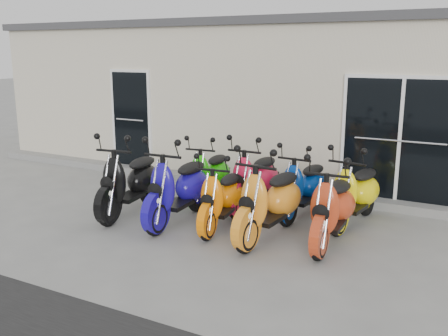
% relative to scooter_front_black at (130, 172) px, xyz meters
% --- Properties ---
extents(ground, '(80.00, 80.00, 0.00)m').
position_rel_scooter_front_black_xyz_m(ground, '(1.30, 0.32, -0.72)').
color(ground, gray).
rests_on(ground, ground).
extents(building, '(14.00, 6.00, 3.20)m').
position_rel_scooter_front_black_xyz_m(building, '(1.30, 5.52, 0.88)').
color(building, beige).
rests_on(building, ground).
extents(roof_cap, '(14.20, 6.20, 0.16)m').
position_rel_scooter_front_black_xyz_m(roof_cap, '(1.30, 5.52, 2.56)').
color(roof_cap, '#3F3F42').
rests_on(roof_cap, building).
extents(front_step, '(14.00, 0.40, 0.15)m').
position_rel_scooter_front_black_xyz_m(front_step, '(1.30, 2.34, -0.65)').
color(front_step, gray).
rests_on(front_step, ground).
extents(door_left, '(1.07, 0.08, 2.22)m').
position_rel_scooter_front_black_xyz_m(door_left, '(-1.90, 2.49, 0.54)').
color(door_left, black).
rests_on(door_left, front_step).
extents(door_right, '(2.02, 0.08, 2.22)m').
position_rel_scooter_front_black_xyz_m(door_right, '(3.90, 2.49, 0.54)').
color(door_right, black).
rests_on(door_right, front_step).
extents(scooter_front_black, '(0.96, 2.04, 1.45)m').
position_rel_scooter_front_black_xyz_m(scooter_front_black, '(0.00, 0.00, 0.00)').
color(scooter_front_black, black).
rests_on(scooter_front_black, ground).
extents(scooter_front_blue, '(0.82, 2.01, 1.46)m').
position_rel_scooter_front_black_xyz_m(scooter_front_blue, '(0.96, 0.02, 0.01)').
color(scooter_front_blue, '#190D98').
rests_on(scooter_front_blue, ground).
extents(scooter_front_orange_a, '(0.81, 1.76, 1.26)m').
position_rel_scooter_front_black_xyz_m(scooter_front_orange_a, '(1.70, 0.11, -0.10)').
color(scooter_front_orange_a, orange).
rests_on(scooter_front_orange_a, ground).
extents(scooter_front_orange_b, '(0.88, 2.02, 1.45)m').
position_rel_scooter_front_black_xyz_m(scooter_front_orange_b, '(2.53, 0.04, 0.00)').
color(scooter_front_orange_b, orange).
rests_on(scooter_front_orange_b, ground).
extents(scooter_front_red, '(0.73, 1.89, 1.38)m').
position_rel_scooter_front_black_xyz_m(scooter_front_red, '(3.40, 0.25, -0.03)').
color(scooter_front_red, red).
rests_on(scooter_front_red, ground).
extents(scooter_back_green, '(0.81, 1.79, 1.28)m').
position_rel_scooter_front_black_xyz_m(scooter_back_green, '(0.82, 1.26, -0.08)').
color(scooter_back_green, '#1EB609').
rests_on(scooter_back_green, ground).
extents(scooter_back_red, '(0.69, 1.87, 1.37)m').
position_rel_scooter_front_black_xyz_m(scooter_back_red, '(1.76, 1.19, -0.04)').
color(scooter_back_red, red).
rests_on(scooter_back_red, ground).
extents(scooter_back_blue, '(0.79, 1.81, 1.30)m').
position_rel_scooter_front_black_xyz_m(scooter_back_blue, '(2.62, 1.25, -0.07)').
color(scooter_back_blue, navy).
rests_on(scooter_back_blue, ground).
extents(scooter_back_yellow, '(0.90, 1.90, 1.35)m').
position_rel_scooter_front_black_xyz_m(scooter_back_yellow, '(3.48, 1.21, -0.05)').
color(scooter_back_yellow, '#FFE508').
rests_on(scooter_back_yellow, ground).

